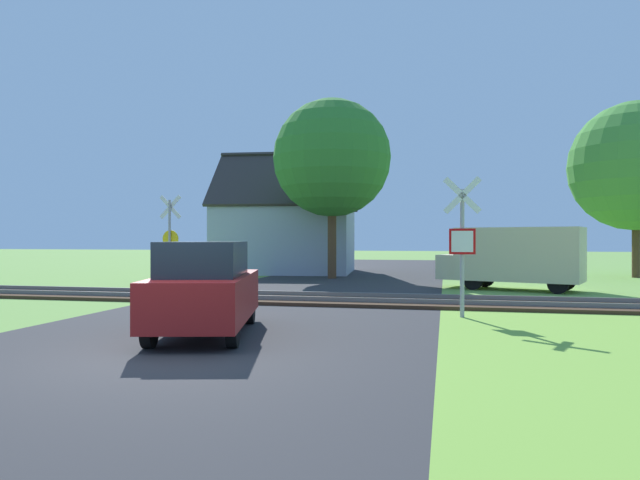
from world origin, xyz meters
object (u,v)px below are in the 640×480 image
(crossing_sign_far, at_px, (170,236))
(tree_center, at_px, (332,158))
(mail_truck, at_px, (514,255))
(house, at_px, (287,235))
(tree_far, at_px, (636,166))
(parked_car, at_px, (205,288))
(stop_sign_near, at_px, (462,240))

(crossing_sign_far, bearing_deg, tree_center, 60.85)
(crossing_sign_far, distance_m, mail_truck, 12.44)
(house, bearing_deg, tree_far, -7.55)
(tree_far, relative_size, tree_center, 1.00)
(crossing_sign_far, relative_size, tree_center, 0.41)
(tree_far, height_order, tree_center, tree_far)
(tree_far, bearing_deg, mail_truck, -128.38)
(tree_center, distance_m, parked_car, 16.48)
(house, distance_m, tree_center, 6.50)
(stop_sign_near, distance_m, parked_car, 6.08)
(mail_truck, height_order, parked_car, mail_truck)
(crossing_sign_far, height_order, tree_far, tree_far)
(house, xyz_separation_m, parked_car, (4.05, -20.07, -1.14))
(crossing_sign_far, distance_m, house, 11.30)
(stop_sign_near, xyz_separation_m, tree_center, (-5.53, 12.25, 3.77))
(stop_sign_near, relative_size, tree_center, 0.39)
(crossing_sign_far, height_order, tree_center, tree_center)
(stop_sign_near, bearing_deg, crossing_sign_far, -26.89)
(tree_far, xyz_separation_m, tree_center, (-13.96, -3.63, 0.30))
(stop_sign_near, relative_size, house, 0.41)
(crossing_sign_far, xyz_separation_m, mail_truck, (12.17, 2.49, -0.70))
(crossing_sign_far, xyz_separation_m, tree_center, (4.61, 6.95, 3.64))
(stop_sign_near, bearing_deg, parked_car, 36.76)
(mail_truck, distance_m, parked_car, 13.26)
(tree_far, bearing_deg, crossing_sign_far, -150.34)
(tree_far, relative_size, parked_car, 1.95)
(house, relative_size, tree_center, 0.96)
(stop_sign_near, distance_m, tree_far, 18.31)
(tree_center, distance_m, mail_truck, 9.79)
(house, relative_size, mail_truck, 1.52)
(stop_sign_near, relative_size, parked_car, 0.77)
(parked_car, bearing_deg, tree_center, 78.98)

